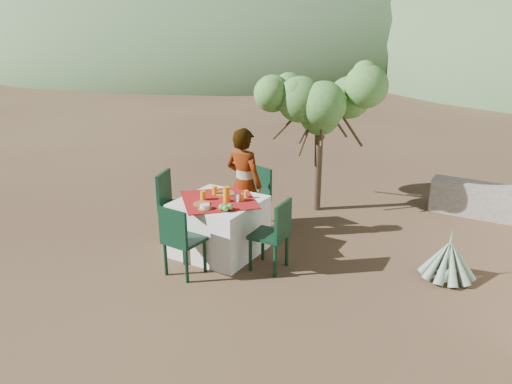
{
  "coord_description": "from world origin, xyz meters",
  "views": [
    {
      "loc": [
        3.78,
        -4.89,
        2.99
      ],
      "look_at": [
        0.54,
        0.59,
        0.81
      ],
      "focal_mm": 35.0,
      "sensor_mm": 36.0,
      "label": 1
    }
  ],
  "objects_px": {
    "chair_right": "(275,232)",
    "juice_pitcher": "(227,194)",
    "chair_far": "(255,195)",
    "chair_left": "(173,202)",
    "shrub_tree": "(326,109)",
    "table": "(219,226)",
    "person": "(244,184)",
    "chair_near": "(180,238)",
    "agave": "(448,260)"
  },
  "relations": [
    {
      "from": "chair_far",
      "to": "chair_right",
      "type": "relative_size",
      "value": 1.02
    },
    {
      "from": "chair_right",
      "to": "chair_far",
      "type": "bearing_deg",
      "value": -142.33
    },
    {
      "from": "chair_left",
      "to": "juice_pitcher",
      "type": "bearing_deg",
      "value": -111.68
    },
    {
      "from": "person",
      "to": "table",
      "type": "bearing_deg",
      "value": 95.4
    },
    {
      "from": "chair_far",
      "to": "chair_left",
      "type": "distance_m",
      "value": 1.24
    },
    {
      "from": "agave",
      "to": "chair_left",
      "type": "bearing_deg",
      "value": -168.27
    },
    {
      "from": "chair_far",
      "to": "chair_left",
      "type": "xyz_separation_m",
      "value": [
        -0.82,
        -0.93,
        0.03
      ]
    },
    {
      "from": "chair_left",
      "to": "shrub_tree",
      "type": "xyz_separation_m",
      "value": [
        1.37,
        2.18,
        1.13
      ]
    },
    {
      "from": "chair_right",
      "to": "juice_pitcher",
      "type": "distance_m",
      "value": 0.83
    },
    {
      "from": "table",
      "to": "chair_right",
      "type": "xyz_separation_m",
      "value": [
        0.88,
        -0.07,
        0.13
      ]
    },
    {
      "from": "chair_near",
      "to": "chair_far",
      "type": "bearing_deg",
      "value": -87.05
    },
    {
      "from": "table",
      "to": "chair_far",
      "type": "bearing_deg",
      "value": 91.51
    },
    {
      "from": "chair_far",
      "to": "chair_right",
      "type": "distance_m",
      "value": 1.39
    },
    {
      "from": "juice_pitcher",
      "to": "agave",
      "type": "bearing_deg",
      "value": 17.07
    },
    {
      "from": "table",
      "to": "chair_right",
      "type": "distance_m",
      "value": 0.89
    },
    {
      "from": "chair_right",
      "to": "chair_near",
      "type": "bearing_deg",
      "value": -53.91
    },
    {
      "from": "chair_near",
      "to": "person",
      "type": "distance_m",
      "value": 1.45
    },
    {
      "from": "table",
      "to": "chair_near",
      "type": "height_order",
      "value": "chair_near"
    },
    {
      "from": "person",
      "to": "juice_pitcher",
      "type": "height_order",
      "value": "person"
    },
    {
      "from": "table",
      "to": "agave",
      "type": "xyz_separation_m",
      "value": [
        2.81,
        0.82,
        -0.14
      ]
    },
    {
      "from": "chair_far",
      "to": "shrub_tree",
      "type": "distance_m",
      "value": 1.79
    },
    {
      "from": "table",
      "to": "chair_far",
      "type": "height_order",
      "value": "chair_far"
    },
    {
      "from": "juice_pitcher",
      "to": "shrub_tree",
      "type": "bearing_deg",
      "value": 79.95
    },
    {
      "from": "table",
      "to": "person",
      "type": "height_order",
      "value": "person"
    },
    {
      "from": "chair_right",
      "to": "agave",
      "type": "distance_m",
      "value": 2.14
    },
    {
      "from": "chair_far",
      "to": "chair_left",
      "type": "bearing_deg",
      "value": -114.68
    },
    {
      "from": "juice_pitcher",
      "to": "table",
      "type": "bearing_deg",
      "value": 177.52
    },
    {
      "from": "chair_right",
      "to": "juice_pitcher",
      "type": "relative_size",
      "value": 4.61
    },
    {
      "from": "chair_right",
      "to": "shrub_tree",
      "type": "height_order",
      "value": "shrub_tree"
    },
    {
      "from": "chair_left",
      "to": "chair_right",
      "type": "distance_m",
      "value": 1.73
    },
    {
      "from": "juice_pitcher",
      "to": "person",
      "type": "bearing_deg",
      "value": 101.17
    },
    {
      "from": "chair_far",
      "to": "shrub_tree",
      "type": "relative_size",
      "value": 0.44
    },
    {
      "from": "chair_far",
      "to": "chair_near",
      "type": "height_order",
      "value": "chair_far"
    },
    {
      "from": "chair_left",
      "to": "table",
      "type": "bearing_deg",
      "value": -111.88
    },
    {
      "from": "chair_near",
      "to": "person",
      "type": "relative_size",
      "value": 0.56
    },
    {
      "from": "table",
      "to": "chair_right",
      "type": "relative_size",
      "value": 1.41
    },
    {
      "from": "chair_near",
      "to": "chair_left",
      "type": "height_order",
      "value": "chair_left"
    },
    {
      "from": "chair_far",
      "to": "chair_near",
      "type": "bearing_deg",
      "value": -73.37
    },
    {
      "from": "chair_near",
      "to": "shrub_tree",
      "type": "xyz_separation_m",
      "value": [
        0.55,
        3.03,
        1.17
      ]
    },
    {
      "from": "juice_pitcher",
      "to": "chair_far",
      "type": "bearing_deg",
      "value": 98.88
    },
    {
      "from": "chair_far",
      "to": "person",
      "type": "relative_size",
      "value": 0.58
    },
    {
      "from": "table",
      "to": "chair_near",
      "type": "bearing_deg",
      "value": -91.81
    },
    {
      "from": "table",
      "to": "shrub_tree",
      "type": "xyz_separation_m",
      "value": [
        0.53,
        2.23,
        1.3
      ]
    },
    {
      "from": "chair_near",
      "to": "shrub_tree",
      "type": "relative_size",
      "value": 0.43
    },
    {
      "from": "shrub_tree",
      "to": "agave",
      "type": "distance_m",
      "value": 3.05
    },
    {
      "from": "chair_right",
      "to": "shrub_tree",
      "type": "bearing_deg",
      "value": -174.2
    },
    {
      "from": "agave",
      "to": "juice_pitcher",
      "type": "bearing_deg",
      "value": -162.93
    },
    {
      "from": "chair_far",
      "to": "person",
      "type": "xyz_separation_m",
      "value": [
        0.03,
        -0.37,
        0.29
      ]
    },
    {
      "from": "chair_left",
      "to": "person",
      "type": "height_order",
      "value": "person"
    },
    {
      "from": "chair_left",
      "to": "chair_right",
      "type": "xyz_separation_m",
      "value": [
        1.72,
        -0.12,
        -0.04
      ]
    }
  ]
}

